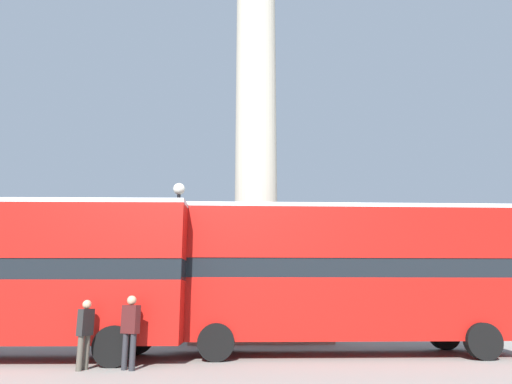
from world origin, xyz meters
name	(u,v)px	position (x,y,z in m)	size (l,w,h in m)	color
ground_plane	(256,338)	(0.00, 0.00, 0.00)	(200.00, 200.00, 0.00)	gray
monument_column	(256,138)	(0.00, 0.00, 8.77)	(5.34, 5.34, 24.65)	#BCB29E
bus_a	(339,273)	(2.06, -5.69, 2.42)	(10.64, 3.18, 4.39)	#B7140F
equestrian_statue	(499,299)	(12.35, 2.39, 1.57)	(3.90, 3.40, 5.65)	#BCB29E
street_lamp	(177,243)	(-3.26, -1.59, 3.75)	(0.48, 0.48, 6.17)	black
pedestrian_near_lamp	(85,331)	(-4.84, -7.93, 0.90)	(0.32, 0.46, 1.63)	#4C473D
pedestrian_by_plinth	(130,328)	(-3.76, -8.02, 0.98)	(0.48, 0.40, 1.73)	#28282D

